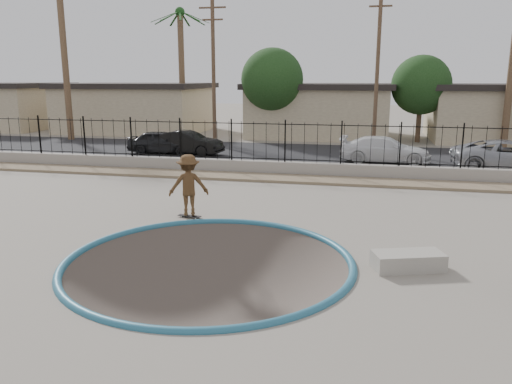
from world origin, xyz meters
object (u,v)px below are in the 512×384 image
(car_c, at_px, (385,150))
(car_d, at_px, (510,156))
(car_a, at_px, (162,142))
(skater, at_px, (189,188))
(car_b, at_px, (188,143))
(concrete_ledge, at_px, (408,261))
(skateboard, at_px, (190,216))

(car_c, relative_size, car_d, 0.89)
(car_a, bearing_deg, car_c, -95.57)
(skater, height_order, car_c, skater)
(car_a, height_order, car_b, car_a)
(concrete_ledge, relative_size, car_a, 0.41)
(skater, xyz_separation_m, car_a, (-6.12, 12.41, -0.25))
(skateboard, distance_m, car_a, 13.85)
(car_b, bearing_deg, skater, -153.96)
(concrete_ledge, bearing_deg, car_d, 68.13)
(skater, bearing_deg, car_b, -91.43)
(skater, distance_m, skateboard, 0.91)
(skateboard, bearing_deg, car_b, 118.02)
(concrete_ledge, xyz_separation_m, car_d, (5.56, 13.85, 0.55))
(skater, xyz_separation_m, car_b, (-4.59, 12.41, -0.26))
(skateboard, height_order, car_d, car_d)
(car_b, bearing_deg, car_a, 95.73)
(concrete_ledge, xyz_separation_m, car_c, (-0.10, 15.04, 0.50))
(skateboard, distance_m, car_d, 16.16)
(skateboard, distance_m, car_c, 13.58)
(car_a, bearing_deg, concrete_ledge, -144.59)
(concrete_ledge, distance_m, car_b, 18.99)
(skater, xyz_separation_m, concrete_ledge, (6.43, -3.04, -0.76))
(car_d, bearing_deg, car_b, 82.20)
(car_c, bearing_deg, concrete_ledge, -176.83)
(concrete_ledge, bearing_deg, car_c, 90.38)
(concrete_ledge, relative_size, car_d, 0.31)
(skateboard, xyz_separation_m, car_a, (-6.12, 12.41, 0.65))
(skater, xyz_separation_m, car_c, (6.33, 12.00, -0.26))
(concrete_ledge, height_order, car_b, car_b)
(car_b, height_order, car_d, car_d)
(concrete_ledge, distance_m, car_d, 14.93)
(skateboard, relative_size, concrete_ledge, 0.49)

